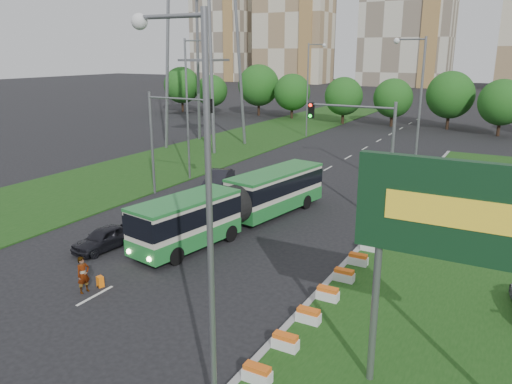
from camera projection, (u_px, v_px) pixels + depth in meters
The scene contains 19 objects.
ground at pixel (220, 262), 26.82m from camera, with size 360.00×360.00×0.00m, color black.
grass_median at pixel (496, 256), 27.50m from camera, with size 14.00×60.00×0.15m, color #184012.
median_kerb at pixel (373, 234), 30.72m from camera, with size 0.30×60.00×0.18m, color #979797.
left_verge at pixel (206, 152), 56.24m from camera, with size 12.00×110.00×0.10m, color #184012.
lane_markings at pixel (312, 177), 45.07m from camera, with size 0.20×100.00×0.01m, color silver, non-canonical shape.
flower_planters at pixel (328, 294), 22.40m from camera, with size 1.10×13.70×0.60m, color silver, non-canonical shape.
billboard at pixel (459, 223), 14.39m from camera, with size 6.00×0.37×8.00m.
traffic_mast_median at pixel (367, 143), 31.57m from camera, with size 5.76×0.32×8.00m.
traffic_mast_left at pixel (168, 128), 37.78m from camera, with size 5.76×0.32×8.00m.
street_lamps at pixel (259, 124), 35.01m from camera, with size 36.00×60.00×12.00m, color slate, non-canonical shape.
tree_line at pixel (503, 101), 67.30m from camera, with size 120.00×8.00×9.00m, color #174B14, non-canonical shape.
apartment_tower_west at pixel (294, 13), 176.94m from camera, with size 26.00×15.00×48.00m, color beige.
apartment_tower_cwest at pixel (409, 2), 157.80m from camera, with size 28.00×15.00×52.00m, color beige.
midrise_west at pixel (223, 33), 192.51m from camera, with size 22.00×14.00×36.00m, color beige.
articulated_bus at pixel (238, 203), 31.78m from camera, with size 2.50×16.05×2.64m.
car_left_near at pixel (104, 238), 28.48m from camera, with size 1.55×3.86×1.32m, color black.
car_left_far at pixel (219, 180), 41.08m from camera, with size 1.62×4.65×1.53m, color black.
pedestrian at pixel (83, 275), 23.27m from camera, with size 0.65×0.43×1.78m, color gray.
shopping_trolley at pixel (100, 282), 23.98m from camera, with size 0.31×0.33×0.54m.
Camera 1 is at (13.69, -20.75, 10.93)m, focal length 35.00 mm.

